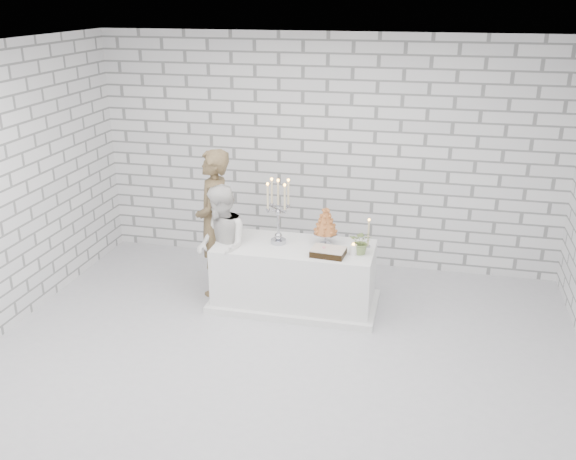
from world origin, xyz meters
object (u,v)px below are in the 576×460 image
object	(u,v)px
bride	(222,246)
candelabra	(278,212)
croquembouche	(326,226)
groom	(214,223)
cake_table	(294,276)

from	to	relation	value
bride	candelabra	bearing A→B (deg)	69.71
croquembouche	bride	bearing A→B (deg)	-168.76
groom	croquembouche	world-z (taller)	groom
groom	croquembouche	size ratio (longest dim) A/B	3.91
groom	bride	distance (m)	0.38
groom	candelabra	size ratio (longest dim) A/B	2.31
cake_table	croquembouche	distance (m)	0.70
groom	bride	size ratio (longest dim) A/B	1.24
groom	candelabra	world-z (taller)	groom
groom	croquembouche	distance (m)	1.35
candelabra	cake_table	bearing A→B (deg)	-8.34
groom	croquembouche	xyz separation A→B (m)	(1.35, -0.05, 0.09)
cake_table	bride	size ratio (longest dim) A/B	1.26
candelabra	bride	bearing A→B (deg)	-167.67
cake_table	candelabra	distance (m)	0.78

